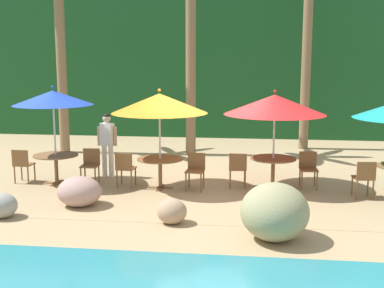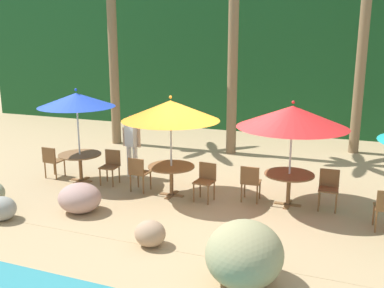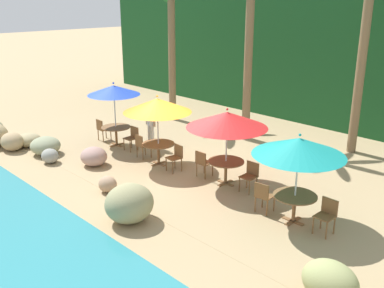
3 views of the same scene
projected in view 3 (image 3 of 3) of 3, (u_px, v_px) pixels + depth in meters
ground_plane at (183, 173)px, 14.44m from camera, size 120.00×120.00×0.00m
terrace_deck at (183, 173)px, 14.44m from camera, size 18.00×5.20×0.01m
foliage_backdrop at (333, 55)px, 19.44m from camera, size 28.00×2.40×6.00m
rock_seawall at (102, 191)px, 12.16m from camera, size 17.13×3.57×1.00m
umbrella_blue at (114, 90)px, 16.42m from camera, size 1.94×1.94×2.45m
dining_table_blue at (116, 130)px, 16.90m from camera, size 1.10×1.10×0.74m
chair_blue_seaward at (132, 137)px, 16.45m from camera, size 0.44×0.45×0.87m
chair_blue_inland at (102, 128)px, 17.47m from camera, size 0.43×0.44×0.87m
umbrella_orange at (157, 105)px, 14.54m from camera, size 2.27×2.27×2.40m
dining_table_orange at (158, 147)px, 15.00m from camera, size 1.10×1.10×0.74m
chair_orange_seaward at (176, 156)px, 14.47m from camera, size 0.45×0.46×0.87m
chair_orange_inland at (142, 144)px, 15.58m from camera, size 0.44×0.45×0.87m
umbrella_red at (227, 120)px, 12.98m from camera, size 2.41×2.41×2.37m
dining_table_red at (226, 165)px, 13.43m from camera, size 1.10×1.10×0.74m
chair_red_seaward at (250, 175)px, 12.97m from camera, size 0.44×0.44×0.87m
chair_red_inland at (203, 162)px, 13.95m from camera, size 0.44×0.45×0.87m
umbrella_teal at (299, 147)px, 10.69m from camera, size 2.27×2.27×2.35m
dining_table_teal at (295, 200)px, 11.14m from camera, size 1.10×1.10×0.74m
chair_teal_seaward at (327, 214)px, 10.64m from camera, size 0.42×0.43×0.87m
chair_teal_inland at (263, 195)px, 11.62m from camera, size 0.46×0.47×0.87m
palm_tree_nearest at (171, 30)px, 19.47m from camera, size 3.16×2.95×6.04m
palm_tree_second at (249, 24)px, 16.58m from camera, size 2.96×2.95×6.58m
palm_tree_third at (365, 32)px, 15.07m from camera, size 3.06×2.97×6.48m
waiter_in_white at (151, 122)px, 16.60m from camera, size 0.52×0.30×1.70m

